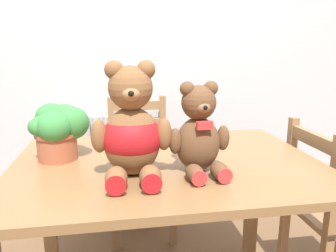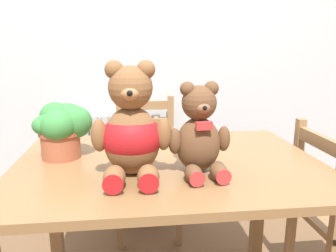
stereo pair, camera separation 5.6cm
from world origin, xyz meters
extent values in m
cube|color=silver|center=(0.00, 1.58, 1.30)|extent=(8.00, 0.04, 2.60)
cylinder|color=beige|center=(-0.62, 1.51, 0.38)|extent=(0.06, 0.06, 0.75)
cylinder|color=beige|center=(-0.55, 1.51, 0.38)|extent=(0.06, 0.06, 0.75)
cylinder|color=beige|center=(-0.47, 1.51, 0.38)|extent=(0.06, 0.06, 0.75)
cylinder|color=beige|center=(-0.40, 1.51, 0.38)|extent=(0.06, 0.06, 0.75)
cylinder|color=beige|center=(-0.33, 1.51, 0.38)|extent=(0.06, 0.06, 0.75)
cylinder|color=beige|center=(-0.26, 1.51, 0.38)|extent=(0.06, 0.06, 0.75)
cylinder|color=beige|center=(-0.18, 1.51, 0.38)|extent=(0.06, 0.06, 0.75)
cylinder|color=beige|center=(-0.11, 1.51, 0.38)|extent=(0.06, 0.06, 0.75)
cylinder|color=beige|center=(-0.04, 1.51, 0.38)|extent=(0.06, 0.06, 0.75)
cylinder|color=beige|center=(0.03, 1.51, 0.38)|extent=(0.06, 0.06, 0.75)
cube|color=beige|center=(-0.29, 1.51, 0.02)|extent=(0.73, 0.10, 0.04)
cube|color=olive|center=(0.00, 0.44, 0.76)|extent=(1.21, 0.88, 0.03)
cube|color=olive|center=(-0.56, 0.83, 0.37)|extent=(0.06, 0.06, 0.75)
cube|color=olive|center=(0.56, 0.83, 0.37)|extent=(0.06, 0.06, 0.75)
cube|color=#997047|center=(-0.04, 1.26, 0.46)|extent=(0.40, 0.45, 0.03)
cube|color=#997047|center=(0.14, 1.05, 0.22)|extent=(0.04, 0.04, 0.44)
cube|color=#997047|center=(-0.22, 1.05, 0.22)|extent=(0.04, 0.04, 0.44)
cube|color=#997047|center=(0.14, 1.46, 0.45)|extent=(0.04, 0.04, 0.89)
cube|color=#997047|center=(-0.22, 1.46, 0.45)|extent=(0.04, 0.04, 0.89)
cube|color=#997047|center=(-0.04, 1.46, 0.83)|extent=(0.32, 0.03, 0.06)
cube|color=#997047|center=(-0.04, 1.46, 0.70)|extent=(0.32, 0.03, 0.06)
cube|color=#997047|center=(0.70, 0.70, 0.44)|extent=(0.04, 0.04, 0.88)
cube|color=#997047|center=(0.70, 0.35, 0.44)|extent=(0.04, 0.04, 0.88)
cube|color=#997047|center=(0.70, 0.53, 0.81)|extent=(0.03, 0.31, 0.06)
cube|color=#997047|center=(0.70, 0.53, 0.68)|extent=(0.03, 0.31, 0.06)
ellipsoid|color=brown|center=(-0.14, 0.32, 0.90)|extent=(0.20, 0.18, 0.24)
sphere|color=brown|center=(-0.14, 0.32, 1.09)|extent=(0.15, 0.15, 0.15)
sphere|color=brown|center=(-0.09, 0.32, 1.15)|extent=(0.06, 0.06, 0.06)
sphere|color=brown|center=(-0.20, 0.32, 1.15)|extent=(0.06, 0.06, 0.06)
ellipsoid|color=#B2794C|center=(-0.15, 0.26, 1.07)|extent=(0.07, 0.06, 0.05)
sphere|color=black|center=(-0.15, 0.24, 1.08)|extent=(0.02, 0.02, 0.02)
ellipsoid|color=brown|center=(-0.03, 0.30, 0.93)|extent=(0.06, 0.06, 0.11)
ellipsoid|color=brown|center=(-0.26, 0.31, 0.93)|extent=(0.06, 0.06, 0.11)
ellipsoid|color=brown|center=(-0.09, 0.19, 0.81)|extent=(0.08, 0.12, 0.07)
cylinder|color=red|center=(-0.10, 0.13, 0.81)|extent=(0.06, 0.01, 0.06)
ellipsoid|color=brown|center=(-0.20, 0.20, 0.81)|extent=(0.08, 0.12, 0.07)
cylinder|color=red|center=(-0.21, 0.14, 0.81)|extent=(0.06, 0.01, 0.06)
ellipsoid|color=red|center=(-0.14, 0.32, 0.91)|extent=(0.22, 0.19, 0.18)
ellipsoid|color=brown|center=(0.09, 0.32, 0.88)|extent=(0.17, 0.15, 0.20)
sphere|color=brown|center=(0.09, 0.32, 1.03)|extent=(0.12, 0.12, 0.12)
sphere|color=brown|center=(0.14, 0.33, 1.08)|extent=(0.05, 0.05, 0.05)
sphere|color=brown|center=(0.05, 0.32, 1.08)|extent=(0.05, 0.05, 0.05)
ellipsoid|color=#8C5F3F|center=(0.10, 0.28, 1.02)|extent=(0.06, 0.05, 0.04)
sphere|color=black|center=(0.10, 0.25, 1.02)|extent=(0.02, 0.02, 0.02)
ellipsoid|color=brown|center=(0.19, 0.31, 0.90)|extent=(0.05, 0.05, 0.09)
ellipsoid|color=brown|center=(0.01, 0.30, 0.90)|extent=(0.05, 0.05, 0.09)
ellipsoid|color=brown|center=(0.15, 0.22, 0.81)|extent=(0.07, 0.10, 0.06)
cylinder|color=red|center=(0.15, 0.17, 0.81)|extent=(0.05, 0.01, 0.05)
ellipsoid|color=brown|center=(0.06, 0.22, 0.81)|extent=(0.07, 0.10, 0.06)
cylinder|color=red|center=(0.06, 0.17, 0.81)|extent=(0.05, 0.01, 0.05)
cube|color=red|center=(0.10, 0.26, 0.96)|extent=(0.06, 0.02, 0.03)
cylinder|color=#B25B3D|center=(-0.43, 0.53, 0.83)|extent=(0.16, 0.16, 0.11)
cylinder|color=#B25B3D|center=(-0.43, 0.53, 0.88)|extent=(0.17, 0.17, 0.02)
ellipsoid|color=#3D8E42|center=(-0.37, 0.53, 0.93)|extent=(0.14, 0.12, 0.13)
ellipsoid|color=#3D8E42|center=(-0.41, 0.57, 0.95)|extent=(0.15, 0.12, 0.10)
ellipsoid|color=#3D8E42|center=(-0.45, 0.55, 0.94)|extent=(0.13, 0.11, 0.12)
ellipsoid|color=#3D8E42|center=(-0.47, 0.51, 0.92)|extent=(0.13, 0.11, 0.09)
ellipsoid|color=#3D8E42|center=(-0.43, 0.50, 0.92)|extent=(0.14, 0.14, 0.12)
camera|label=1|loc=(-0.20, -0.79, 1.22)|focal=35.00mm
camera|label=2|loc=(-0.15, -0.80, 1.22)|focal=35.00mm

